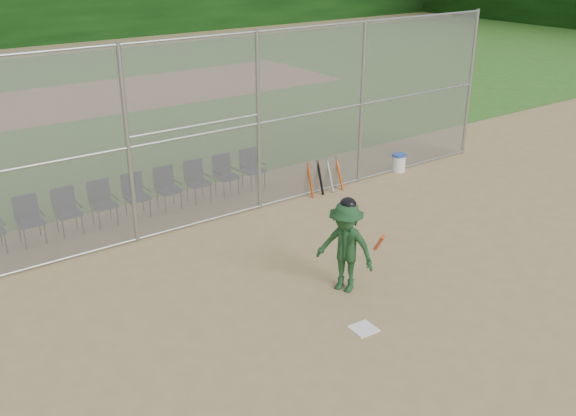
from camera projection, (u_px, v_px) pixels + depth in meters
ground at (377, 318)px, 10.46m from camera, size 100.00×100.00×0.00m
grass_strip at (46, 104)px, 23.93m from camera, size 100.00×100.00×0.00m
dirt_patch_far at (46, 104)px, 23.93m from camera, size 24.00×24.00×0.00m
backstop_fence at (218, 128)px, 13.40m from camera, size 16.09×0.09×4.00m
home_plate at (364, 329)px, 10.17m from camera, size 0.40×0.40×0.02m
batter_at_plate at (346, 247)px, 11.01m from camera, size 1.11×1.32×1.73m
water_cooler at (399, 162)px, 16.97m from camera, size 0.38×0.38×0.48m
spare_bats at (325, 176)px, 15.51m from camera, size 0.96×0.37×0.83m
chair_1 at (30, 221)px, 12.89m from camera, size 0.54×0.52×0.96m
chair_2 at (68, 212)px, 13.30m from camera, size 0.54×0.52×0.96m
chair_3 at (104, 204)px, 13.71m from camera, size 0.54×0.52×0.96m
chair_4 at (137, 196)px, 14.12m from camera, size 0.54×0.52×0.96m
chair_5 at (169, 189)px, 14.52m from camera, size 0.54×0.52×0.96m
chair_6 at (198, 182)px, 14.93m from camera, size 0.54×0.52×0.96m
chair_7 at (227, 176)px, 15.34m from camera, size 0.54×0.52×0.96m
chair_8 at (253, 169)px, 15.75m from camera, size 0.54×0.52×0.96m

